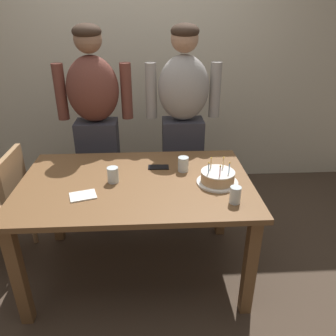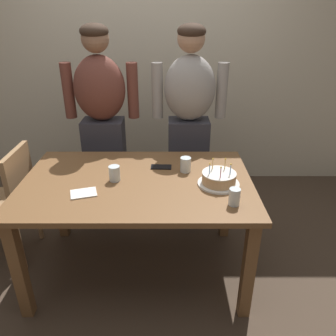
% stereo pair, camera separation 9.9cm
% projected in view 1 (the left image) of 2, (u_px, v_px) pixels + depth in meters
% --- Properties ---
extents(ground_plane, '(10.00, 10.00, 0.00)m').
position_uv_depth(ground_plane, '(140.00, 268.00, 2.46)').
color(ground_plane, '#47382B').
extents(back_wall, '(5.20, 0.10, 2.60)m').
position_uv_depth(back_wall, '(138.00, 59.00, 3.29)').
color(back_wall, beige).
rests_on(back_wall, ground_plane).
extents(dining_table, '(1.50, 0.96, 0.74)m').
position_uv_depth(dining_table, '(136.00, 194.00, 2.18)').
color(dining_table, brown).
rests_on(dining_table, ground_plane).
extents(birthday_cake, '(0.27, 0.27, 0.16)m').
position_uv_depth(birthday_cake, '(218.00, 178.00, 2.10)').
color(birthday_cake, white).
rests_on(birthday_cake, dining_table).
extents(water_glass_near, '(0.07, 0.07, 0.10)m').
position_uv_depth(water_glass_near, '(113.00, 175.00, 2.11)').
color(water_glass_near, silver).
rests_on(water_glass_near, dining_table).
extents(water_glass_far, '(0.07, 0.07, 0.10)m').
position_uv_depth(water_glass_far, '(183.00, 164.00, 2.26)').
color(water_glass_far, silver).
rests_on(water_glass_far, dining_table).
extents(water_glass_side, '(0.06, 0.06, 0.10)m').
position_uv_depth(water_glass_side, '(235.00, 195.00, 1.88)').
color(water_glass_side, silver).
rests_on(water_glass_side, dining_table).
extents(cell_phone, '(0.15, 0.08, 0.01)m').
position_uv_depth(cell_phone, '(158.00, 167.00, 2.32)').
color(cell_phone, black).
rests_on(cell_phone, dining_table).
extents(napkin_stack, '(0.18, 0.15, 0.01)m').
position_uv_depth(napkin_stack, '(83.00, 196.00, 1.97)').
color(napkin_stack, white).
rests_on(napkin_stack, dining_table).
extents(person_man_bearded, '(0.61, 0.27, 1.66)m').
position_uv_depth(person_man_bearded, '(96.00, 126.00, 2.72)').
color(person_man_bearded, '#33333D').
rests_on(person_man_bearded, ground_plane).
extents(person_woman_cardigan, '(0.61, 0.27, 1.66)m').
position_uv_depth(person_woman_cardigan, '(183.00, 125.00, 2.76)').
color(person_woman_cardigan, '#33333D').
rests_on(person_woman_cardigan, ground_plane).
extents(dining_chair, '(0.42, 0.42, 0.87)m').
position_uv_depth(dining_chair, '(4.00, 200.00, 2.35)').
color(dining_chair, '#A37A51').
rests_on(dining_chair, ground_plane).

